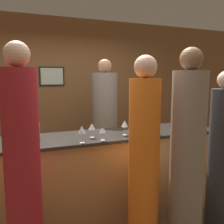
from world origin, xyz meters
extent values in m
plane|color=#4C3823|center=(0.00, 0.00, 0.00)|extent=(14.00, 14.00, 0.00)
cube|color=brown|center=(0.00, 1.87, 1.40)|extent=(8.00, 0.06, 2.80)
cube|color=black|center=(-0.31, 1.83, 1.75)|extent=(0.44, 0.02, 0.34)
cube|color=#B7C6B2|center=(-0.31, 1.82, 1.75)|extent=(0.39, 0.00, 0.29)
cube|color=#B27F4C|center=(0.00, 0.00, 0.51)|extent=(2.88, 0.62, 1.02)
cube|color=black|center=(0.00, 0.00, 1.03)|extent=(2.94, 0.68, 0.04)
cylinder|color=gray|center=(0.34, 0.90, 0.90)|extent=(0.39, 0.39, 1.80)
sphere|color=#A37556|center=(0.34, 0.90, 1.90)|extent=(0.21, 0.21, 0.21)
cylinder|color=#2D2D33|center=(1.12, -0.72, 0.80)|extent=(0.30, 0.30, 1.61)
cylinder|color=maroon|center=(-0.96, -0.66, 0.90)|extent=(0.29, 0.29, 1.80)
sphere|color=tan|center=(-0.96, -0.66, 1.90)|extent=(0.20, 0.20, 0.20)
cylinder|color=gray|center=(0.56, -0.82, 0.90)|extent=(0.34, 0.34, 1.79)
sphere|color=brown|center=(0.56, -0.82, 1.90)|extent=(0.22, 0.22, 0.22)
cylinder|color=orange|center=(0.14, -0.70, 0.86)|extent=(0.30, 0.30, 1.72)
sphere|color=tan|center=(0.14, -0.70, 1.83)|extent=(0.21, 0.21, 0.21)
cylinder|color=#19381E|center=(0.43, -0.29, 1.16)|extent=(0.07, 0.07, 0.22)
cylinder|color=#19381E|center=(0.43, -0.29, 1.31)|extent=(0.03, 0.03, 0.08)
cylinder|color=black|center=(0.58, -0.21, 1.17)|extent=(0.07, 0.07, 0.23)
cylinder|color=black|center=(0.58, -0.21, 1.33)|extent=(0.03, 0.03, 0.08)
cylinder|color=#9E9993|center=(-0.82, 0.12, 1.14)|extent=(0.18, 0.18, 0.17)
cylinder|color=silver|center=(0.21, -0.13, 1.05)|extent=(0.05, 0.05, 0.00)
cylinder|color=silver|center=(0.21, -0.13, 1.10)|extent=(0.01, 0.01, 0.09)
cone|color=silver|center=(0.21, -0.13, 1.19)|extent=(0.08, 0.08, 0.08)
cylinder|color=silver|center=(-0.19, -0.10, 1.05)|extent=(0.05, 0.05, 0.00)
cylinder|color=silver|center=(-0.19, -0.10, 1.10)|extent=(0.01, 0.01, 0.09)
cone|color=silver|center=(-0.19, -0.10, 1.18)|extent=(0.08, 0.08, 0.07)
cylinder|color=silver|center=(-0.12, -0.27, 1.05)|extent=(0.05, 0.05, 0.00)
cylinder|color=silver|center=(-0.12, -0.27, 1.10)|extent=(0.01, 0.01, 0.08)
cone|color=silver|center=(-0.12, -0.27, 1.17)|extent=(0.07, 0.07, 0.06)
cylinder|color=silver|center=(-1.04, -0.22, 1.05)|extent=(0.05, 0.05, 0.00)
cylinder|color=silver|center=(-1.04, -0.22, 1.10)|extent=(0.01, 0.01, 0.09)
cone|color=silver|center=(-1.04, -0.22, 1.18)|extent=(0.08, 0.08, 0.08)
cylinder|color=silver|center=(-0.36, -0.29, 1.05)|extent=(0.05, 0.05, 0.00)
cylinder|color=silver|center=(-0.36, -0.29, 1.11)|extent=(0.01, 0.01, 0.10)
cone|color=silver|center=(-0.36, -0.29, 1.20)|extent=(0.08, 0.08, 0.08)
camera|label=1|loc=(-1.03, -2.74, 1.73)|focal=40.00mm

